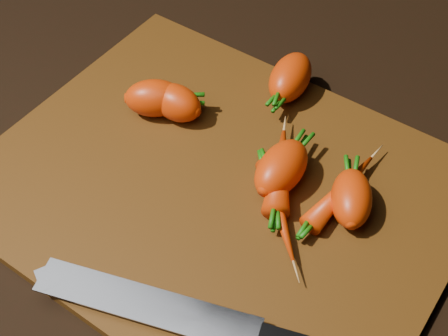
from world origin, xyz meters
The scene contains 11 objects.
ground centered at (0.00, 0.00, -0.01)m, with size 2.00×2.00×0.01m, color black.
cutting_board centered at (0.00, 0.00, 0.01)m, with size 0.50×0.40×0.01m, color #532D0B.
carrot_0 centered at (-0.13, 0.05, 0.03)m, with size 0.07×0.04×0.04m, color red.
carrot_1 centered at (-0.10, 0.06, 0.03)m, with size 0.06×0.04×0.04m, color red.
carrot_2 centered at (-0.01, 0.17, 0.04)m, with size 0.08×0.05×0.05m, color red.
carrot_3 centered at (0.05, 0.04, 0.04)m, with size 0.08×0.05×0.05m, color red.
carrot_4 centered at (0.13, 0.05, 0.03)m, with size 0.07×0.04×0.04m, color red.
carrot_5 centered at (0.12, 0.06, 0.02)m, with size 0.12×0.02×0.02m, color red.
carrot_6 centered at (0.07, 0.00, 0.02)m, with size 0.13×0.02×0.02m, color red.
carrot_7 centered at (0.05, 0.04, 0.03)m, with size 0.11×0.03×0.03m, color red.
knife centered at (0.04, -0.15, 0.02)m, with size 0.33×0.13×0.02m.
Camera 1 is at (0.25, -0.34, 0.54)m, focal length 50.00 mm.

